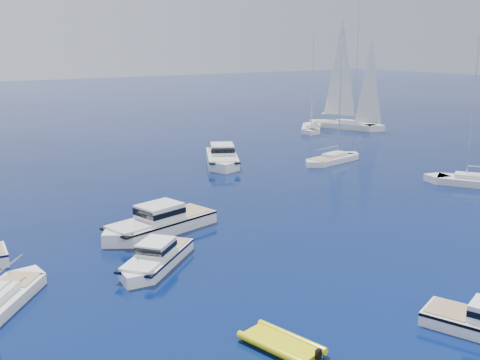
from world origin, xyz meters
name	(u,v)px	position (x,y,z in m)	size (l,w,h in m)	color
ground	(443,304)	(0.00, 0.00, 0.00)	(400.00, 400.00, 0.00)	navy
motor_cruiser_left	(156,266)	(-10.22, 13.50, 0.00)	(2.39, 7.82, 2.05)	white
motor_cruiser_centre	(158,232)	(-7.12, 19.36, 0.00)	(3.10, 10.12, 2.66)	silver
motor_cruiser_distant	(222,164)	(9.79, 36.83, 0.00)	(3.41, 11.13, 2.92)	white
sailboat_mid_r	(477,186)	(24.78, 14.28, 0.00)	(2.74, 10.52, 15.47)	silver
sailboat_centre	(333,162)	(21.00, 30.46, 0.00)	(2.52, 9.69, 14.25)	silver
sailboat_sails_r	(346,128)	(41.52, 48.99, 0.00)	(3.58, 13.78, 20.25)	white
sailboat_sails_far	(311,131)	(35.18, 50.23, 0.00)	(2.81, 10.80, 15.87)	white
tender_yellow	(281,348)	(-9.89, 1.37, 0.00)	(2.20, 4.09, 0.95)	yellow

